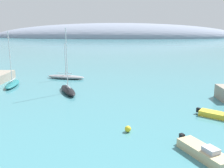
% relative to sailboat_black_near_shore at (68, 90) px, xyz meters
% --- Properties ---
extents(distant_ridge, '(246.42, 74.42, 27.82)m').
position_rel_sailboat_black_near_shore_xyz_m(distant_ridge, '(3.53, 213.04, -0.50)').
color(distant_ridge, gray).
rests_on(distant_ridge, ground).
extents(sailboat_black_near_shore, '(4.51, 7.30, 10.44)m').
position_rel_sailboat_black_near_shore_xyz_m(sailboat_black_near_shore, '(0.00, 0.00, 0.00)').
color(sailboat_black_near_shore, black).
rests_on(sailboat_black_near_shore, water).
extents(sailboat_teal_mid_mooring, '(2.88, 7.27, 9.87)m').
position_rel_sailboat_black_near_shore_xyz_m(sailboat_teal_mid_mooring, '(-11.09, 4.16, -0.01)').
color(sailboat_teal_mid_mooring, '#1E6B70').
rests_on(sailboat_teal_mid_mooring, water).
extents(sailboat_grey_outer_mooring, '(8.42, 3.84, 7.10)m').
position_rel_sailboat_black_near_shore_xyz_m(sailboat_grey_outer_mooring, '(-2.76, 11.17, -0.06)').
color(sailboat_grey_outer_mooring, gray).
rests_on(sailboat_grey_outer_mooring, water).
extents(motorboat_yellow_foreground, '(5.39, 4.41, 1.02)m').
position_rel_sailboat_black_near_shore_xyz_m(motorboat_yellow_foreground, '(20.85, -11.21, -0.14)').
color(motorboat_yellow_foreground, yellow).
rests_on(motorboat_yellow_foreground, water).
extents(motorboat_sand_outer, '(3.64, 5.27, 1.20)m').
position_rel_sailboat_black_near_shore_xyz_m(motorboat_sand_outer, '(15.59, -20.22, -0.05)').
color(motorboat_sand_outer, '#C6B284').
rests_on(motorboat_sand_outer, water).
extents(mooring_buoy_yellow, '(0.66, 0.66, 0.66)m').
position_rel_sailboat_black_near_shore_xyz_m(mooring_buoy_yellow, '(9.44, -15.33, -0.17)').
color(mooring_buoy_yellow, yellow).
rests_on(mooring_buoy_yellow, water).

